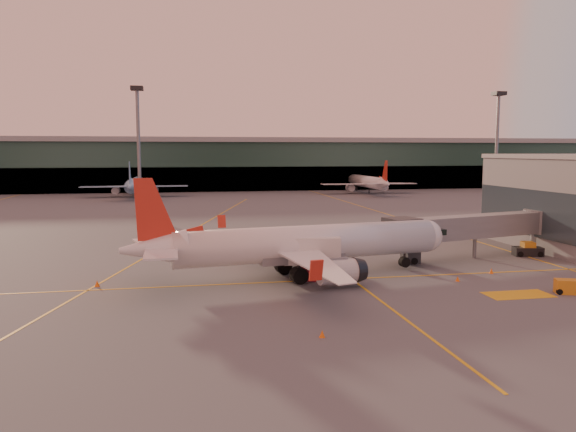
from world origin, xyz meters
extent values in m
plane|color=#4C4F54|center=(0.00, 0.00, 0.00)|extent=(600.00, 600.00, 0.00)
cube|color=gold|center=(0.00, 5.00, 0.01)|extent=(80.00, 0.25, 0.01)
cube|color=gold|center=(-10.00, 45.00, 0.01)|extent=(31.30, 115.98, 0.01)
cube|color=gold|center=(30.00, 70.00, 0.01)|extent=(0.25, 160.00, 0.01)
cube|color=gold|center=(5.00, -8.00, 0.01)|extent=(0.25, 30.00, 0.01)
cube|color=gold|center=(18.00, -4.00, 0.01)|extent=(6.00, 3.00, 0.01)
cube|color=#19382D|center=(0.00, 142.00, 8.00)|extent=(400.00, 18.00, 16.00)
cube|color=gray|center=(0.00, 142.00, 16.80)|extent=(400.00, 20.00, 1.60)
cube|color=black|center=(0.00, 133.50, 4.00)|extent=(400.00, 1.00, 8.00)
cube|color=#2D3D47|center=(33.05, 18.00, 5.00)|extent=(0.30, 21.60, 6.00)
cylinder|color=slate|center=(-20.00, 66.00, 12.50)|extent=(0.70, 0.70, 25.00)
cube|color=black|center=(-20.00, 66.00, 25.20)|extent=(2.40, 2.40, 0.80)
cube|color=slate|center=(-20.00, 66.00, 0.25)|extent=(1.60, 1.60, 0.50)
cylinder|color=slate|center=(55.00, 62.00, 12.50)|extent=(0.70, 0.70, 25.00)
cube|color=black|center=(55.00, 62.00, 25.20)|extent=(2.40, 2.40, 0.80)
cube|color=slate|center=(55.00, 62.00, 0.25)|extent=(1.60, 1.60, 0.50)
cylinder|color=white|center=(0.98, 6.66, 3.61)|extent=(28.31, 7.93, 3.61)
sphere|color=white|center=(14.85, 8.84, 3.61)|extent=(3.53, 3.53, 3.53)
cube|color=black|center=(15.87, 9.00, 4.06)|extent=(1.97, 2.57, 0.63)
cone|color=white|center=(-14.59, 4.21, 3.88)|extent=(6.62, 4.34, 3.43)
cube|color=white|center=(-13.77, 1.22, 3.97)|extent=(3.01, 5.87, 0.18)
cylinder|color=silver|center=(2.51, 1.35, 1.62)|extent=(4.09, 2.90, 2.34)
cylinder|color=black|center=(-0.69, 4.03, 0.81)|extent=(1.80, 1.50, 1.62)
cylinder|color=black|center=(-0.69, 4.03, 1.31)|extent=(0.32, 0.32, 0.99)
cube|color=white|center=(-14.73, 7.31, 3.97)|extent=(4.48, 6.42, 0.18)
cylinder|color=silver|center=(0.80, 12.18, 1.62)|extent=(4.09, 2.90, 2.34)
cylinder|color=black|center=(-1.41, 8.66, 0.81)|extent=(1.80, 1.50, 1.62)
cylinder|color=black|center=(-1.41, 8.66, 1.31)|extent=(0.32, 0.32, 0.99)
cube|color=slate|center=(-0.04, 6.50, 2.43)|extent=(9.25, 4.23, 1.44)
cylinder|color=black|center=(12.15, 8.42, 0.81)|extent=(1.23, 0.89, 1.14)
cube|color=slate|center=(23.14, 13.13, 3.91)|extent=(22.39, 8.25, 2.70)
cube|color=#2D3035|center=(12.77, 10.86, 3.91)|extent=(4.16, 4.16, 3.00)
cube|color=#2D3035|center=(14.27, 11.76, 1.20)|extent=(1.60, 2.40, 2.40)
cylinder|color=black|center=(14.27, 10.66, 0.40)|extent=(0.80, 0.40, 0.80)
cylinder|color=black|center=(14.27, 12.86, 0.40)|extent=(0.80, 0.40, 0.80)
cylinder|color=slate|center=(23.14, 13.13, 1.30)|extent=(0.50, 0.50, 2.61)
cylinder|color=slate|center=(34.00, 16.00, 3.91)|extent=(4.40, 4.40, 3.00)
cylinder|color=slate|center=(34.00, 16.00, 1.30)|extent=(2.40, 2.40, 2.61)
cube|color=maroon|center=(1.29, 5.53, 0.73)|extent=(3.47, 2.83, 1.46)
cube|color=silver|center=(1.00, 5.58, 3.02)|extent=(5.98, 3.36, 2.73)
cylinder|color=black|center=(-0.64, 4.68, 0.44)|extent=(0.92, 0.48, 0.88)
cylinder|color=black|center=(2.81, 4.09, 0.44)|extent=(0.92, 0.48, 0.88)
cube|color=orange|center=(22.70, -4.45, 0.65)|extent=(2.47, 1.96, 1.30)
cylinder|color=black|center=(21.71, -4.67, 0.27)|extent=(0.60, 0.44, 0.54)
cube|color=black|center=(30.42, 13.15, 0.55)|extent=(3.73, 2.51, 1.11)
cube|color=orange|center=(30.42, 13.15, 1.31)|extent=(1.72, 1.88, 0.90)
cylinder|color=black|center=(29.07, 12.62, 0.35)|extent=(0.75, 0.45, 0.70)
cylinder|color=black|center=(31.42, 12.10, 0.35)|extent=(0.75, 0.45, 0.70)
cone|color=orange|center=(20.43, 4.62, 0.28)|extent=(0.44, 0.44, 0.56)
cube|color=orange|center=(20.43, 4.62, 0.02)|extent=(0.38, 0.38, 0.03)
cone|color=orange|center=(-20.04, 6.43, 0.30)|extent=(0.47, 0.47, 0.60)
cube|color=orange|center=(-20.04, 6.43, 0.02)|extent=(0.41, 0.41, 0.03)
cone|color=orange|center=(-2.40, -12.10, 0.26)|extent=(0.41, 0.41, 0.52)
cube|color=orange|center=(-2.40, -12.10, 0.01)|extent=(0.35, 0.35, 0.03)
cone|color=orange|center=(-1.77, 25.11, 0.29)|extent=(0.46, 0.46, 0.58)
cube|color=orange|center=(-1.77, 25.11, 0.02)|extent=(0.39, 0.39, 0.03)
cone|color=orange|center=(15.17, 1.97, 0.25)|extent=(0.40, 0.40, 0.51)
cube|color=orange|center=(15.17, 1.97, 0.01)|extent=(0.34, 0.34, 0.03)
camera|label=1|loc=(-11.85, -48.98, 12.93)|focal=35.00mm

